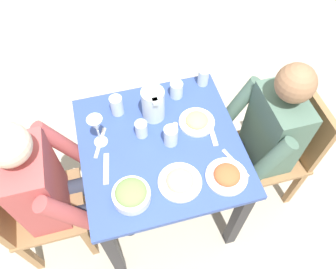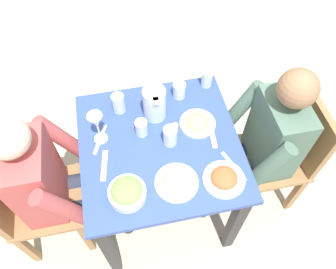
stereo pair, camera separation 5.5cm
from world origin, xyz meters
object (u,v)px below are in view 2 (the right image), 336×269
object	(u,v)px
diner_far	(58,181)
water_glass_far_right	(141,128)
water_glass_near_left	(207,78)
water_glass_by_pitcher	(119,103)
salt_shaker	(175,128)
dining_table	(160,158)
plate_rice_curry	(224,178)
water_glass_center	(170,137)
chair_near	(285,151)
plate_beans	(177,182)
water_glass_far_left	(179,90)
water_pitcher	(155,103)
wine_glass	(96,123)
plate_fries	(198,122)
salad_bowl	(127,192)
chair_far	(27,200)
diner_near	(258,144)

from	to	relation	value
diner_far	water_glass_far_right	size ratio (longest dim) A/B	12.43
water_glass_near_left	water_glass_by_pitcher	bearing A→B (deg)	99.25
salt_shaker	dining_table	bearing A→B (deg)	123.80
plate_rice_curry	water_glass_center	world-z (taller)	water_glass_center
chair_near	salt_shaker	xyz separation A→B (m)	(0.10, 0.65, 0.29)
plate_beans	water_glass_far_left	xyz separation A→B (m)	(0.53, -0.13, 0.03)
water_glass_near_left	salt_shaker	xyz separation A→B (m)	(-0.28, 0.25, -0.02)
diner_far	salt_shaker	world-z (taller)	diner_far
plate_rice_curry	water_glass_center	bearing A→B (deg)	38.28
diner_far	chair_near	bearing A→B (deg)	-89.69
water_glass_center	water_pitcher	bearing A→B (deg)	12.46
wine_glass	plate_fries	bearing A→B (deg)	-91.20
plate_fries	water_glass_far_right	xyz separation A→B (m)	(0.00, 0.30, 0.03)
salad_bowl	water_glass_near_left	xyz separation A→B (m)	(0.60, -0.54, 0.01)
dining_table	water_pitcher	bearing A→B (deg)	-3.36
water_glass_far_right	diner_far	bearing A→B (deg)	105.16
chair_far	water_glass_far_left	world-z (taller)	chair_far
water_glass_far_left	wine_glass	xyz separation A→B (m)	(-0.20, 0.46, 0.09)
chair_far	diner_near	size ratio (longest dim) A/B	0.75
plate_beans	salt_shaker	size ratio (longest dim) A/B	3.87
water_pitcher	water_glass_far_right	distance (m)	0.15
water_glass_near_left	water_pitcher	bearing A→B (deg)	115.24
diner_far	water_pitcher	bearing A→B (deg)	-67.37
diner_far	water_glass_far_left	distance (m)	0.81
salad_bowl	plate_beans	xyz separation A→B (m)	(0.02, -0.23, -0.02)
water_glass_by_pitcher	salt_shaker	bearing A→B (deg)	-126.47
water_glass_far_right	chair_near	bearing A→B (deg)	-98.23
plate_fries	water_glass_center	xyz separation A→B (m)	(-0.09, 0.17, 0.04)
salt_shaker	plate_rice_curry	bearing A→B (deg)	-153.51
diner_far	water_glass_center	size ratio (longest dim) A/B	10.36
chair_near	plate_beans	xyz separation A→B (m)	(-0.20, 0.71, 0.28)
diner_far	plate_beans	size ratio (longest dim) A/B	5.55
water_glass_far_right	water_glass_far_left	size ratio (longest dim) A/B	0.98
dining_table	wine_glass	bearing A→B (deg)	72.48
dining_table	diner_far	world-z (taller)	diner_far
dining_table	chair_near	world-z (taller)	chair_near
water_glass_center	salt_shaker	bearing A→B (deg)	-31.23
chair_far	water_glass_near_left	size ratio (longest dim) A/B	8.30
diner_near	water_glass_center	xyz separation A→B (m)	(0.03, 0.49, 0.18)
plate_rice_curry	chair_far	bearing A→B (deg)	77.51
diner_far	water_glass_far_right	xyz separation A→B (m)	(0.13, -0.47, 0.17)
plate_rice_curry	water_glass_center	distance (m)	0.33
water_glass_far_right	water_glass_by_pitcher	xyz separation A→B (m)	(0.18, 0.09, 0.01)
plate_rice_curry	water_glass_far_left	world-z (taller)	water_glass_far_left
water_glass_far_right	water_pitcher	bearing A→B (deg)	-40.28
salt_shaker	chair_far	bearing A→B (deg)	97.09
water_glass_far_right	salad_bowl	bearing A→B (deg)	160.31
dining_table	plate_fries	size ratio (longest dim) A/B	4.28
diner_near	water_glass_far_right	xyz separation A→B (m)	(0.12, 0.62, 0.17)
diner_far	water_glass_far_right	distance (m)	0.51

